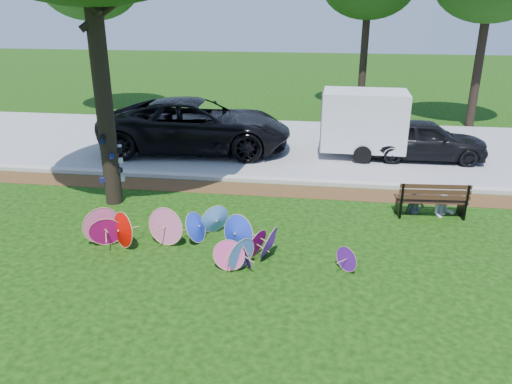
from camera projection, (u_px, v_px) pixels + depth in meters
The scene contains 11 objects.
ground at pixel (218, 266), 10.22m from camera, with size 90.00×90.00×0.00m, color black.
mulch_strip at pixel (251, 189), 14.37m from camera, with size 90.00×1.00×0.01m, color #472D16.
curb at pixel (255, 179), 15.00m from camera, with size 90.00×0.30×0.12m, color #B7B5AD.
street at pixel (270, 144), 18.85m from camera, with size 90.00×8.00×0.01m, color gray.
parasol_pile at pixel (192, 234), 10.75m from camera, with size 6.02×2.20×0.89m.
black_van at pixel (197, 125), 17.75m from camera, with size 3.08×6.68×1.86m, color black.
dark_pickup at pixel (424, 140), 16.85m from camera, with size 1.64×4.06×1.38m, color black.
cargo_trailer at pixel (364, 120), 17.01m from camera, with size 2.79×1.77×2.55m, color silver.
park_bench at pixel (431, 198), 12.51m from camera, with size 1.75×0.67×0.91m, color black, non-canonical shape.
person_left at pixel (417, 191), 12.55m from camera, with size 0.44×0.29×1.21m, color #38404C.
person_right at pixel (445, 194), 12.47m from camera, with size 0.55×0.43×1.14m, color silver.
Camera 1 is at (2.03, -8.78, 5.10)m, focal length 35.00 mm.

